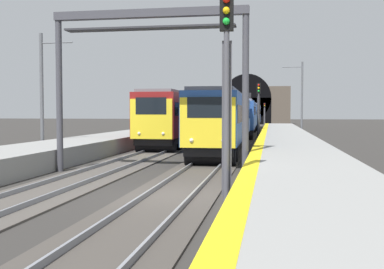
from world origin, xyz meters
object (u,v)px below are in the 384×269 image
catenary_mast_near (42,93)px  catenary_mast_far (302,97)px  railway_signal_mid (259,105)px  railway_signal_far (264,112)px  overhead_signal_gantry (149,50)px  railway_signal_near (226,80)px  train_main_approaching (243,116)px  train_adjacent_platform (201,115)px

catenary_mast_near → catenary_mast_far: (28.22, -17.25, 0.48)m
railway_signal_mid → railway_signal_far: 41.56m
overhead_signal_gantry → railway_signal_near: bearing=-148.4°
train_main_approaching → railway_signal_near: railway_signal_near is taller
catenary_mast_near → railway_signal_near: bearing=-137.1°
train_adjacent_platform → railway_signal_mid: railway_signal_mid is taller
railway_signal_near → railway_signal_mid: railway_signal_near is taller
railway_signal_near → catenary_mast_near: bearing=-137.1°
train_main_approaching → railway_signal_mid: size_ratio=11.31×
train_main_approaching → railway_signal_far: bearing=176.3°
railway_signal_near → catenary_mast_far: bearing=173.6°
railway_signal_near → catenary_mast_near: size_ratio=0.80×
train_adjacent_platform → railway_signal_near: railway_signal_near is taller
train_main_approaching → overhead_signal_gantry: (-32.91, 2.15, 3.10)m
train_main_approaching → catenary_mast_near: bearing=-23.5°
train_adjacent_platform → catenary_mast_far: size_ratio=4.92×
catenary_mast_near → railway_signal_far: bearing=-11.5°
train_adjacent_platform → railway_signal_near: bearing=9.9°
train_main_approaching → catenary_mast_near: 28.00m
railway_signal_mid → catenary_mast_near: (-20.48, 12.59, 0.50)m
railway_signal_mid → railway_signal_far: size_ratio=1.28×
catenary_mast_near → railway_signal_mid: bearing=-31.6°
railway_signal_mid → railway_signal_far: bearing=-180.0°
train_adjacent_platform → overhead_signal_gantry: overhead_signal_gantry is taller
train_adjacent_platform → railway_signal_near: (-35.87, -6.10, 1.23)m
train_adjacent_platform → catenary_mast_far: (5.89, -10.77, 1.95)m
train_main_approaching → train_adjacent_platform: size_ratio=1.52×
train_adjacent_platform → catenary_mast_far: catenary_mast_far is taller
train_main_approaching → catenary_mast_far: catenary_mast_far is taller
overhead_signal_gantry → train_adjacent_platform: bearing=4.2°
railway_signal_far → overhead_signal_gantry: 69.31m
catenary_mast_near → train_main_approaching: bearing=-22.7°
railway_signal_far → overhead_signal_gantry: size_ratio=0.51×
railway_signal_near → railway_signal_mid: size_ratio=1.08×
railway_signal_mid → catenary_mast_far: bearing=148.9°
railway_signal_far → train_main_approaching: bearing=-2.9°
train_main_approaching → catenary_mast_far: size_ratio=7.48×
railway_signal_mid → catenary_mast_far: (7.73, -4.67, 0.98)m
railway_signal_mid → catenary_mast_near: bearing=-31.6°
railway_signal_far → overhead_signal_gantry: (-69.14, 3.96, 2.76)m
railway_signal_near → catenary_mast_far: size_ratio=0.72×
train_adjacent_platform → catenary_mast_near: catenary_mast_near is taller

